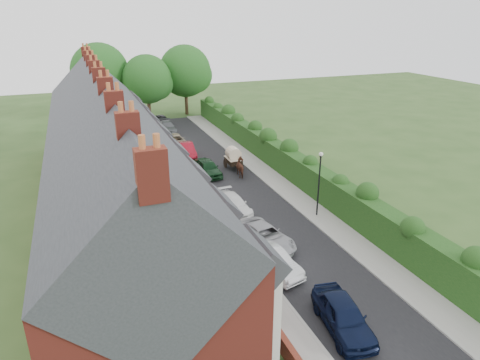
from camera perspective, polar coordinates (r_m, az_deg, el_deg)
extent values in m
plane|color=#2D4C1E|center=(28.92, 8.38, -9.14)|extent=(140.00, 140.00, 0.00)
cube|color=black|center=(37.64, -0.41, -1.37)|extent=(6.00, 58.00, 0.02)
cube|color=gray|center=(39.15, 5.21, -0.46)|extent=(2.20, 58.00, 0.12)
cube|color=gray|center=(36.55, -6.06, -2.13)|extent=(1.70, 58.00, 0.12)
cube|color=gray|center=(38.72, 3.82, -0.66)|extent=(0.18, 58.00, 0.13)
cube|color=gray|center=(36.74, -4.86, -1.95)|extent=(0.18, 58.00, 0.13)
cube|color=#123912|center=(39.52, 7.62, 1.50)|extent=(1.50, 58.00, 2.50)
cube|color=maroon|center=(33.50, -16.84, 0.67)|extent=(8.00, 40.00, 6.50)
cube|color=#282A30|center=(32.54, -17.45, 6.03)|extent=(8.00, 40.20, 8.00)
cube|color=silver|center=(18.97, 2.77, -17.84)|extent=(0.70, 2.40, 5.20)
cube|color=black|center=(19.87, 3.75, -20.26)|extent=(0.06, 1.80, 1.60)
cube|color=black|center=(18.36, 3.94, -14.65)|extent=(0.06, 1.80, 1.60)
cube|color=#282A30|center=(17.18, 2.49, -10.19)|extent=(1.70, 2.60, 1.70)
cube|color=#3F2D2D|center=(21.36, -0.48, -17.93)|extent=(0.08, 0.90, 2.10)
cube|color=silver|center=(19.33, -0.38, -10.41)|extent=(0.12, 1.20, 1.60)
cube|color=silver|center=(22.77, -2.37, -10.39)|extent=(0.70, 2.40, 5.20)
cube|color=black|center=(23.53, -1.45, -12.71)|extent=(0.06, 1.80, 1.60)
cube|color=black|center=(22.27, -1.51, -7.59)|extent=(0.06, 1.80, 1.60)
cube|color=#282A30|center=(21.30, -2.88, -3.59)|extent=(1.70, 2.60, 1.70)
cube|color=#3F2D2D|center=(25.22, -4.57, -11.14)|extent=(0.08, 0.90, 2.10)
cube|color=silver|center=(23.50, -4.72, -4.36)|extent=(0.12, 1.20, 1.60)
cube|color=silver|center=(26.97, -5.83, -5.11)|extent=(0.70, 2.40, 5.20)
cube|color=black|center=(27.61, -4.99, -7.22)|extent=(0.06, 1.80, 1.60)
cube|color=black|center=(26.54, -5.15, -2.67)|extent=(0.06, 1.80, 1.60)
cube|color=#282A30|center=(25.74, -6.40, 0.83)|extent=(1.70, 2.60, 1.70)
cube|color=#3F2D2D|center=(29.42, -7.41, -6.18)|extent=(0.08, 0.90, 2.10)
cube|color=silver|center=(27.95, -7.66, -0.17)|extent=(0.12, 1.20, 1.60)
cube|color=silver|center=(31.40, -8.29, -1.27)|extent=(0.70, 2.40, 5.20)
cube|color=black|center=(31.95, -7.53, -3.16)|extent=(0.06, 1.80, 1.60)
cube|color=black|center=(31.03, -7.75, 0.87)|extent=(0.06, 1.80, 1.60)
cube|color=#282A30|center=(30.35, -8.87, 3.92)|extent=(1.70, 2.60, 1.70)
cube|color=#3F2D2D|center=(33.84, -9.49, -2.48)|extent=(0.08, 0.90, 2.10)
cube|color=silver|center=(32.55, -9.79, 2.86)|extent=(0.12, 1.20, 1.60)
cube|color=silver|center=(35.98, -10.14, 1.61)|extent=(0.70, 2.40, 5.20)
cube|color=black|center=(36.46, -9.45, -0.09)|extent=(0.06, 1.80, 1.60)
cube|color=black|center=(35.66, -9.68, 3.50)|extent=(0.06, 1.80, 1.60)
cube|color=#282A30|center=(35.07, -10.69, 6.19)|extent=(1.70, 2.60, 1.70)
cube|color=#3F2D2D|center=(38.41, -11.07, 0.36)|extent=(0.08, 0.90, 2.10)
cube|color=silver|center=(37.26, -11.39, 5.12)|extent=(0.12, 1.20, 1.60)
cube|color=silver|center=(40.66, -11.56, 3.83)|extent=(0.70, 2.40, 5.20)
cube|color=black|center=(41.09, -10.93, 2.30)|extent=(0.06, 1.80, 1.60)
cube|color=black|center=(40.38, -11.17, 5.52)|extent=(0.06, 1.80, 1.60)
cube|color=#282A30|center=(39.85, -12.09, 7.91)|extent=(1.70, 2.60, 1.70)
cube|color=#3F2D2D|center=(43.07, -12.31, 2.59)|extent=(0.08, 0.90, 2.10)
cube|color=silver|center=(42.04, -12.64, 6.88)|extent=(0.12, 1.20, 1.60)
cube|color=silver|center=(45.41, -12.69, 5.59)|extent=(0.70, 2.40, 5.20)
cube|color=black|center=(45.79, -12.12, 4.20)|extent=(0.06, 1.80, 1.60)
cube|color=black|center=(45.16, -12.35, 7.11)|extent=(0.06, 1.80, 1.60)
cube|color=#282A30|center=(44.69, -13.20, 9.26)|extent=(1.70, 2.60, 1.70)
cube|color=#3F2D2D|center=(47.79, -13.32, 4.38)|extent=(0.08, 0.90, 2.10)
cube|color=silver|center=(46.86, -13.63, 8.27)|extent=(0.12, 1.20, 1.60)
cube|color=silver|center=(50.20, -13.62, 7.01)|extent=(0.70, 2.40, 5.20)
cube|color=black|center=(50.55, -13.08, 5.74)|extent=(0.06, 1.80, 1.60)
cube|color=black|center=(49.98, -13.31, 8.39)|extent=(0.06, 1.80, 1.60)
cube|color=#282A30|center=(49.55, -14.09, 10.34)|extent=(1.70, 2.60, 1.70)
cube|color=#3F2D2D|center=(52.57, -14.14, 5.85)|extent=(0.08, 0.90, 2.10)
cube|color=silver|center=(51.71, -14.45, 9.40)|extent=(0.12, 1.20, 1.60)
cube|color=maroon|center=(12.37, -11.66, 0.63)|extent=(0.90, 0.50, 1.60)
cylinder|color=#A95D32|center=(12.05, -12.93, 4.73)|extent=(0.20, 0.20, 0.50)
cylinder|color=#A95D32|center=(12.10, -11.06, 4.96)|extent=(0.20, 0.20, 0.50)
cube|color=maroon|center=(17.11, -14.65, 6.18)|extent=(0.90, 0.50, 1.60)
cylinder|color=#A95D32|center=(16.87, -15.63, 9.20)|extent=(0.20, 0.20, 0.50)
cylinder|color=#A95D32|center=(16.92, -14.27, 9.36)|extent=(0.20, 0.20, 0.50)
cube|color=maroon|center=(21.96, -16.35, 9.29)|extent=(0.90, 0.50, 1.60)
cylinder|color=#A95D32|center=(21.78, -17.14, 11.66)|extent=(0.20, 0.20, 0.50)
cylinder|color=#A95D32|center=(21.81, -16.08, 11.79)|extent=(0.20, 0.20, 0.50)
cube|color=maroon|center=(26.87, -17.45, 11.27)|extent=(0.90, 0.50, 1.60)
cylinder|color=#A95D32|center=(26.72, -18.11, 13.22)|extent=(0.20, 0.20, 0.50)
cylinder|color=#A95D32|center=(26.75, -17.24, 13.32)|extent=(0.20, 0.20, 0.50)
cube|color=maroon|center=(31.81, -18.22, 12.63)|extent=(0.90, 0.50, 1.60)
cylinder|color=#A95D32|center=(31.68, -18.79, 14.28)|extent=(0.20, 0.20, 0.50)
cylinder|color=#A95D32|center=(31.70, -18.05, 14.37)|extent=(0.20, 0.20, 0.50)
cube|color=maroon|center=(36.76, -18.78, 13.63)|extent=(0.90, 0.50, 1.60)
cylinder|color=#A95D32|center=(36.65, -19.29, 15.05)|extent=(0.20, 0.20, 0.50)
cylinder|color=#A95D32|center=(36.67, -18.64, 15.13)|extent=(0.20, 0.20, 0.50)
cube|color=maroon|center=(41.72, -19.22, 14.39)|extent=(0.90, 0.50, 1.60)
cylinder|color=#A95D32|center=(41.63, -19.67, 15.64)|extent=(0.20, 0.20, 0.50)
cylinder|color=#A95D32|center=(41.65, -19.10, 15.71)|extent=(0.20, 0.20, 0.50)
cube|color=maroon|center=(46.70, -19.56, 14.98)|extent=(0.90, 0.50, 1.60)
cylinder|color=#A95D32|center=(46.61, -19.97, 16.10)|extent=(0.20, 0.20, 0.50)
cylinder|color=#A95D32|center=(46.63, -19.46, 16.17)|extent=(0.20, 0.20, 0.50)
cube|color=maroon|center=(51.67, -19.84, 15.46)|extent=(0.90, 0.50, 1.60)
cylinder|color=#A95D32|center=(51.60, -20.21, 16.48)|extent=(0.20, 0.20, 0.50)
cylinder|color=#A95D32|center=(51.61, -19.75, 16.53)|extent=(0.20, 0.20, 0.50)
cube|color=maroon|center=(21.21, 5.40, -20.52)|extent=(0.30, 4.70, 0.90)
cube|color=maroon|center=(24.79, 0.17, -13.37)|extent=(0.30, 4.70, 0.90)
cube|color=maroon|center=(28.80, -3.48, -8.04)|extent=(0.30, 4.70, 0.90)
cube|color=maroon|center=(33.08, -6.14, -4.02)|extent=(0.30, 4.70, 0.90)
cube|color=maroon|center=(37.53, -8.17, -0.94)|extent=(0.30, 4.70, 0.90)
cube|color=maroon|center=(42.11, -9.76, 1.48)|extent=(0.30, 4.70, 0.90)
cube|color=maroon|center=(46.78, -11.03, 3.43)|extent=(0.30, 4.70, 0.90)
cube|color=maroon|center=(51.50, -12.08, 5.01)|extent=(0.30, 4.70, 0.90)
cube|color=maroon|center=(22.88, 2.54, -16.48)|extent=(0.35, 0.35, 1.10)
cube|color=maroon|center=(26.70, -1.81, -10.32)|extent=(0.35, 0.35, 1.10)
cube|color=maroon|center=(30.86, -4.91, -5.73)|extent=(0.35, 0.35, 1.10)
cube|color=maroon|center=(35.25, -7.23, -2.24)|extent=(0.35, 0.35, 1.10)
cube|color=maroon|center=(39.77, -9.02, 0.48)|extent=(0.35, 0.35, 1.10)
cube|color=maroon|center=(44.40, -10.43, 2.63)|extent=(0.35, 0.35, 1.10)
cube|color=maroon|center=(49.10, -11.59, 4.37)|extent=(0.35, 0.35, 1.10)
cube|color=maroon|center=(53.86, -12.54, 5.80)|extent=(0.35, 0.35, 1.10)
cylinder|color=black|center=(32.53, 10.44, -0.96)|extent=(0.12, 0.12, 4.80)
cylinder|color=black|center=(31.69, 10.73, 3.13)|extent=(0.20, 0.20, 0.10)
sphere|color=silver|center=(31.65, 10.75, 3.39)|extent=(0.32, 0.32, 0.32)
cylinder|color=#332316|center=(63.42, -12.05, 9.86)|extent=(0.50, 0.50, 4.75)
sphere|color=#1D4E1A|center=(62.84, -12.30, 13.00)|extent=(6.80, 6.80, 6.80)
sphere|color=#1D4E1A|center=(63.45, -11.06, 12.56)|extent=(4.76, 4.76, 4.76)
cylinder|color=#332316|center=(66.48, -7.19, 10.90)|extent=(0.50, 0.50, 5.25)
sphere|color=#1D4E1A|center=(65.89, -7.35, 14.22)|extent=(7.60, 7.60, 7.60)
sphere|color=#1D4E1A|center=(66.65, -6.08, 13.72)|extent=(5.32, 5.32, 5.32)
cylinder|color=#332316|center=(65.65, -17.76, 10.04)|extent=(0.50, 0.50, 5.50)
sphere|color=#1D4E1A|center=(65.04, -18.17, 13.55)|extent=(8.00, 8.00, 8.00)
sphere|color=#1D4E1A|center=(65.55, -16.69, 13.08)|extent=(5.60, 5.60, 5.60)
imported|color=black|center=(22.50, 13.59, -17.13)|extent=(2.57, 4.89, 1.59)
imported|color=silver|center=(26.12, 4.34, -10.74)|extent=(2.58, 4.60, 1.44)
imported|color=#9FA0A6|center=(28.77, 3.26, -7.49)|extent=(3.27, 5.41, 1.40)
imported|color=white|center=(33.36, -0.94, -3.26)|extent=(2.16, 4.69, 1.33)
imported|color=black|center=(41.01, -4.35, 1.65)|extent=(2.05, 4.55, 1.52)
imported|color=maroon|center=(46.62, -7.20, 3.98)|extent=(1.83, 4.60, 1.49)
imported|color=tan|center=(49.69, -8.74, 5.04)|extent=(3.05, 5.82, 1.56)
imported|color=#515558|center=(56.95, -9.68, 7.00)|extent=(2.14, 4.82, 1.38)
imported|color=black|center=(60.90, -10.35, 7.87)|extent=(2.24, 4.15, 1.34)
imported|color=#4E2A1C|center=(40.58, 0.20, 1.66)|extent=(1.09, 2.12, 1.73)
cube|color=black|center=(42.52, -0.87, 2.60)|extent=(1.23, 2.05, 0.51)
cylinder|color=beige|center=(42.29, -0.88, 3.51)|extent=(1.33, 1.28, 1.33)
cube|color=beige|center=(42.43, -0.87, 2.92)|extent=(1.35, 2.10, 0.04)
cylinder|color=black|center=(42.98, -1.99, 2.22)|extent=(0.08, 0.92, 0.92)
cylinder|color=black|center=(43.41, -0.33, 2.43)|extent=(0.08, 0.92, 0.92)
cylinder|color=black|center=(41.38, -0.80, 2.13)|extent=(0.06, 1.84, 0.06)
cylinder|color=black|center=(41.62, 0.13, 2.25)|extent=(0.06, 1.84, 0.06)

